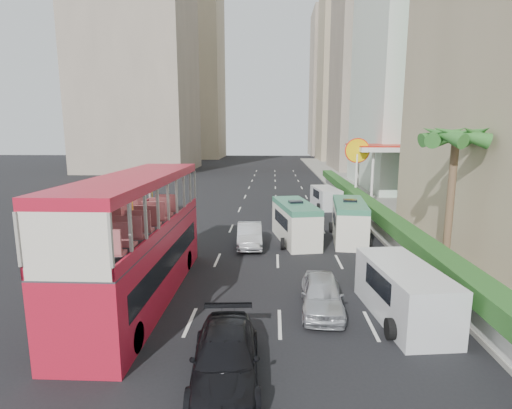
# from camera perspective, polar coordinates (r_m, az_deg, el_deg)

# --- Properties ---
(ground_plane) EXTENTS (200.00, 200.00, 0.00)m
(ground_plane) POSITION_cam_1_polar(r_m,az_deg,el_deg) (16.57, 4.72, -13.53)
(ground_plane) COLOR black
(ground_plane) RESTS_ON ground
(double_decker_bus) EXTENTS (2.50, 11.00, 5.06)m
(double_decker_bus) POSITION_cam_1_polar(r_m,az_deg,el_deg) (16.59, -16.40, -4.64)
(double_decker_bus) COLOR #B8142B
(double_decker_bus) RESTS_ON ground
(car_silver_lane_a) EXTENTS (1.67, 4.14, 1.34)m
(car_silver_lane_a) POSITION_cam_1_polar(r_m,az_deg,el_deg) (23.90, -0.92, -5.93)
(car_silver_lane_a) COLOR silver
(car_silver_lane_a) RESTS_ON ground
(car_silver_lane_b) EXTENTS (1.76, 3.92, 1.31)m
(car_silver_lane_b) POSITION_cam_1_polar(r_m,az_deg,el_deg) (15.91, 9.30, -14.70)
(car_silver_lane_b) COLOR silver
(car_silver_lane_b) RESTS_ON ground
(car_black) EXTENTS (2.16, 4.62, 1.31)m
(car_black) POSITION_cam_1_polar(r_m,az_deg,el_deg) (11.98, -4.33, -23.67)
(car_black) COLOR black
(car_black) RESTS_ON ground
(van_asset) EXTENTS (2.83, 5.53, 1.49)m
(van_asset) POSITION_cam_1_polar(r_m,az_deg,el_deg) (30.07, 5.24, -2.57)
(van_asset) COLOR silver
(van_asset) RESTS_ON ground
(minibus_near) EXTENTS (2.86, 5.70, 2.42)m
(minibus_near) POSITION_cam_1_polar(r_m,az_deg,el_deg) (24.74, 5.64, -2.52)
(minibus_near) COLOR silver
(minibus_near) RESTS_ON ground
(minibus_far) EXTENTS (2.40, 5.67, 2.44)m
(minibus_far) POSITION_cam_1_polar(r_m,az_deg,el_deg) (25.59, 13.15, -2.29)
(minibus_far) COLOR silver
(minibus_far) RESTS_ON ground
(panel_van_near) EXTENTS (2.53, 5.10, 1.96)m
(panel_van_near) POSITION_cam_1_polar(r_m,az_deg,el_deg) (15.71, 20.32, -11.68)
(panel_van_near) COLOR silver
(panel_van_near) RESTS_ON ground
(panel_van_far) EXTENTS (2.40, 4.66, 1.78)m
(panel_van_far) POSITION_cam_1_polar(r_m,az_deg,el_deg) (36.24, 9.93, 0.96)
(panel_van_far) COLOR silver
(panel_van_far) RESTS_ON ground
(sidewalk) EXTENTS (6.00, 120.00, 0.18)m
(sidewalk) POSITION_cam_1_polar(r_m,az_deg,el_deg) (41.82, 15.82, 0.86)
(sidewalk) COLOR #99968C
(sidewalk) RESTS_ON ground
(kerb_wall) EXTENTS (0.30, 44.00, 1.00)m
(kerb_wall) POSITION_cam_1_polar(r_m,az_deg,el_deg) (30.54, 15.43, -1.40)
(kerb_wall) COLOR silver
(kerb_wall) RESTS_ON sidewalk
(hedge) EXTENTS (1.10, 44.00, 0.70)m
(hedge) POSITION_cam_1_polar(r_m,az_deg,el_deg) (30.39, 15.51, 0.17)
(hedge) COLOR #2D6626
(hedge) RESTS_ON kerb_wall
(palm_tree) EXTENTS (0.36, 0.36, 6.40)m
(palm_tree) POSITION_cam_1_polar(r_m,az_deg,el_deg) (21.20, 26.00, 0.28)
(palm_tree) COLOR brown
(palm_tree) RESTS_ON sidewalk
(shell_station) EXTENTS (6.50, 8.00, 5.50)m
(shell_station) POSITION_cam_1_polar(r_m,az_deg,el_deg) (39.81, 18.07, 4.14)
(shell_station) COLOR silver
(shell_station) RESTS_ON ground
(tower_mid) EXTENTS (16.00, 16.00, 50.00)m
(tower_mid) POSITION_cam_1_polar(r_m,az_deg,el_deg) (77.68, 17.84, 23.50)
(tower_mid) COLOR tan
(tower_mid) RESTS_ON ground
(tower_far_a) EXTENTS (14.00, 14.00, 44.00)m
(tower_far_a) POSITION_cam_1_polar(r_m,az_deg,el_deg) (99.92, 13.37, 18.88)
(tower_far_a) COLOR tan
(tower_far_a) RESTS_ON ground
(tower_far_b) EXTENTS (14.00, 14.00, 40.00)m
(tower_far_b) POSITION_cam_1_polar(r_m,az_deg,el_deg) (121.18, 11.32, 16.45)
(tower_far_b) COLOR tan
(tower_far_b) RESTS_ON ground
(tower_left_a) EXTENTS (18.00, 18.00, 52.00)m
(tower_left_a) POSITION_cam_1_polar(r_m,az_deg,el_deg) (76.40, -16.96, 24.56)
(tower_left_a) COLOR tan
(tower_left_a) RESTS_ON ground
(tower_left_b) EXTENTS (16.00, 16.00, 46.00)m
(tower_left_b) POSITION_cam_1_polar(r_m,az_deg,el_deg) (108.52, -9.39, 18.85)
(tower_left_b) COLOR tan
(tower_left_b) RESTS_ON ground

